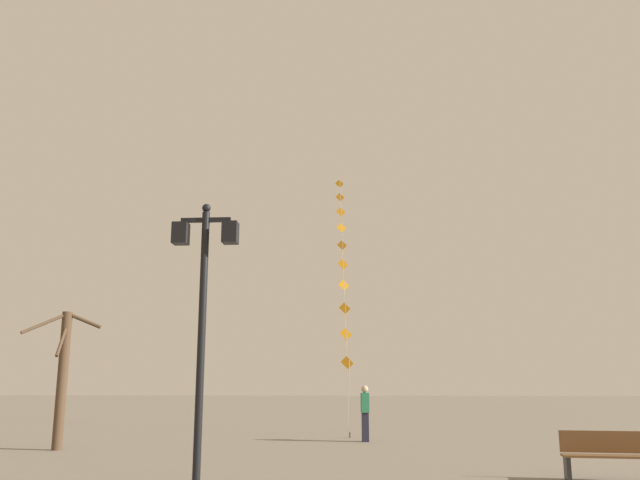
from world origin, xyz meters
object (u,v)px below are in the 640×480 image
at_px(kite_train, 343,264).
at_px(kite_flyer, 365,412).
at_px(bare_tree, 62,374).
at_px(park_bench, 607,456).
at_px(twin_lantern_lamp_post, 203,287).

height_order(kite_train, kite_flyer, kite_train).
bearing_deg(bare_tree, park_bench, -20.97).
distance_m(twin_lantern_lamp_post, kite_train, 19.17).
height_order(bare_tree, park_bench, bare_tree).
distance_m(twin_lantern_lamp_post, kite_flyer, 10.43).
relative_size(twin_lantern_lamp_post, kite_flyer, 2.95).
relative_size(bare_tree, park_bench, 2.29).
xyz_separation_m(twin_lantern_lamp_post, park_bench, (7.37, 1.47, -3.03)).
xyz_separation_m(kite_train, park_bench, (5.49, -17.24, -6.77)).
bearing_deg(kite_train, bare_tree, -120.91).
height_order(twin_lantern_lamp_post, kite_flyer, twin_lantern_lamp_post).
xyz_separation_m(bare_tree, park_bench, (12.86, -4.93, -1.56)).
distance_m(twin_lantern_lamp_post, park_bench, 8.10).
height_order(twin_lantern_lamp_post, kite_train, kite_train).
bearing_deg(park_bench, kite_flyer, 125.60).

